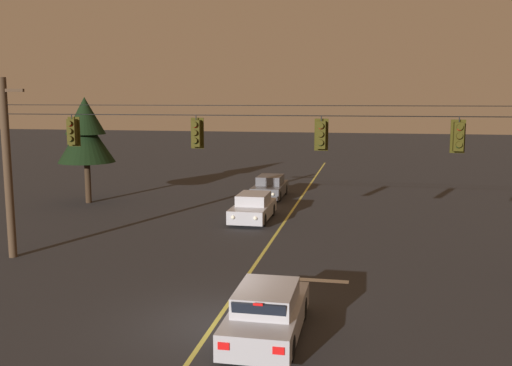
{
  "coord_description": "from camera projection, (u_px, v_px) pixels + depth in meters",
  "views": [
    {
      "loc": [
        4.12,
        -14.89,
        6.33
      ],
      "look_at": [
        0.0,
        5.99,
        3.14
      ],
      "focal_mm": 40.01,
      "sensor_mm": 36.0,
      "label": 1
    }
  ],
  "objects": [
    {
      "name": "stop_bar_paint",
      "position": [
        300.0,
        279.0,
        20.07
      ],
      "size": [
        3.4,
        0.36,
        0.01
      ],
      "primitive_type": "cube",
      "color": "silver",
      "rests_on": "ground"
    },
    {
      "name": "car_waiting_near_lane",
      "position": [
        267.0,
        313.0,
        15.2
      ],
      "size": [
        1.8,
        4.33,
        1.39
      ],
      "color": "#A5A5AD",
      "rests_on": "ground"
    },
    {
      "name": "traffic_light_centre",
      "position": [
        321.0,
        135.0,
        19.77
      ],
      "size": [
        0.48,
        0.41,
        1.22
      ],
      "color": "black"
    },
    {
      "name": "tree_verge_near",
      "position": [
        86.0,
        133.0,
        34.08
      ],
      "size": [
        3.39,
        3.39,
        6.38
      ],
      "color": "#332316",
      "rests_on": "ground"
    },
    {
      "name": "signal_span_assembly",
      "position": [
        251.0,
        171.0,
        20.47
      ],
      "size": [
        21.31,
        0.32,
        7.11
      ],
      "color": "#423021",
      "rests_on": "ground"
    },
    {
      "name": "car_oncoming_trailing",
      "position": [
        270.0,
        187.0,
        36.55
      ],
      "size": [
        1.8,
        4.42,
        1.39
      ],
      "color": "#4C4C51",
      "rests_on": "ground"
    },
    {
      "name": "ground_plane",
      "position": [
        215.0,
        323.0,
        16.17
      ],
      "size": [
        180.0,
        180.0,
        0.0
      ],
      "primitive_type": "plane",
      "color": "#28282B"
    },
    {
      "name": "car_oncoming_lead",
      "position": [
        253.0,
        208.0,
        29.73
      ],
      "size": [
        1.8,
        4.42,
        1.39
      ],
      "color": "#A5A5AD",
      "rests_on": "ground"
    },
    {
      "name": "traffic_light_right_inner",
      "position": [
        459.0,
        137.0,
        18.9
      ],
      "size": [
        0.48,
        0.41,
        1.22
      ],
      "color": "black"
    },
    {
      "name": "lane_centre_stripe",
      "position": [
        277.0,
        233.0,
        26.84
      ],
      "size": [
        0.14,
        60.0,
        0.01
      ],
      "primitive_type": "cube",
      "color": "#D1C64C",
      "rests_on": "ground"
    },
    {
      "name": "traffic_light_left_inner",
      "position": [
        196.0,
        133.0,
        20.64
      ],
      "size": [
        0.48,
        0.41,
        1.22
      ],
      "color": "black"
    },
    {
      "name": "traffic_light_leftmost",
      "position": [
        72.0,
        132.0,
        21.57
      ],
      "size": [
        0.48,
        0.41,
        1.22
      ],
      "color": "black"
    }
  ]
}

